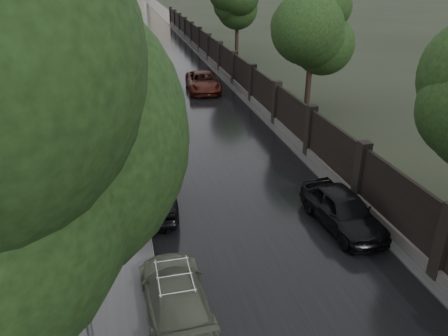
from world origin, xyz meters
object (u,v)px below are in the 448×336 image
tree_left_far (63,22)px  car_right_far (203,82)px  car_right_near (343,209)px  volga_sedan (176,295)px  tree_right_c (237,9)px  traffic_light (123,75)px  hatchback_left (155,191)px  tree_right_b (312,35)px

tree_left_far → car_right_far: tree_left_far is taller
car_right_near → car_right_far: bearing=88.9°
tree_left_far → volga_sedan: 25.34m
tree_right_c → traffic_light: 19.26m
hatchback_left → car_right_far: hatchback_left is taller
traffic_light → car_right_near: (7.39, -16.50, -1.68)m
traffic_light → car_right_near: traffic_light is taller
car_right_far → tree_right_c: bearing=67.3°
volga_sedan → hatchback_left: 6.00m
car_right_near → car_right_far: (-1.34, 20.16, 0.00)m
tree_left_far → traffic_light: size_ratio=1.85×
volga_sedan → tree_right_c: bearing=-109.8°
tree_right_b → car_right_far: (-5.76, 6.65, -4.23)m
volga_sedan → car_right_far: 23.78m
tree_right_b → traffic_light: size_ratio=1.75×
tree_right_b → volga_sedan: (-11.10, -16.52, -4.33)m
tree_left_far → volga_sedan: tree_left_far is taller
tree_right_c → volga_sedan: bearing=-107.8°
tree_right_c → traffic_light: tree_right_c is taller
tree_right_c → car_right_near: size_ratio=1.66×
hatchback_left → tree_left_far: bearing=-71.4°
tree_right_c → car_right_far: 13.41m
car_right_far → hatchback_left: bearing=-103.1°
car_right_near → tree_right_b: bearing=66.9°
volga_sedan → car_right_far: size_ratio=0.82×
tree_left_far → tree_right_b: bearing=-27.3°
tree_right_b → hatchback_left: size_ratio=1.56×
volga_sedan → car_right_far: bearing=-105.0°
tree_left_far → tree_right_b: size_ratio=1.05×
tree_right_c → tree_right_b: bearing=-90.0°
tree_right_c → car_right_far: size_ratio=1.35×
tree_right_b → hatchback_left: 15.86m
volga_sedan → car_right_near: bearing=-157.7°
traffic_light → car_right_far: traffic_light is taller
tree_left_far → tree_right_b: tree_left_far is taller
tree_left_far → volga_sedan: bearing=-79.8°
car_right_near → car_right_far: 20.20m
hatchback_left → car_right_far: bearing=-102.1°
tree_right_b → traffic_light: (-11.80, 2.99, -2.55)m
tree_left_far → hatchback_left: bearing=-76.6°
volga_sedan → hatchback_left: hatchback_left is taller
traffic_light → hatchback_left: bearing=-87.0°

